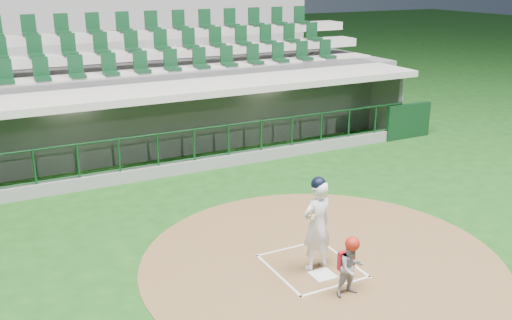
{
  "coord_description": "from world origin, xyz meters",
  "views": [
    {
      "loc": [
        -5.46,
        -8.63,
        5.48
      ],
      "look_at": [
        0.26,
        2.6,
        1.3
      ],
      "focal_mm": 40.0,
      "sensor_mm": 36.0,
      "label": 1
    }
  ],
  "objects": [
    {
      "name": "dugout_structure",
      "position": [
        0.08,
        7.81,
        0.96
      ],
      "size": [
        16.4,
        3.7,
        3.0
      ],
      "color": "gray",
      "rests_on": "ground"
    },
    {
      "name": "batter_box_chalk",
      "position": [
        0.0,
        -0.3,
        0.02
      ],
      "size": [
        1.55,
        1.8,
        0.01
      ],
      "color": "white",
      "rests_on": "ground"
    },
    {
      "name": "dirt_circle",
      "position": [
        0.3,
        -0.2,
        0.01
      ],
      "size": [
        7.2,
        7.2,
        0.01
      ],
      "primitive_type": "cylinder",
      "color": "brown",
      "rests_on": "ground"
    },
    {
      "name": "seating_deck",
      "position": [
        0.0,
        10.91,
        1.42
      ],
      "size": [
        17.0,
        6.72,
        5.15
      ],
      "color": "slate",
      "rests_on": "ground"
    },
    {
      "name": "home_plate",
      "position": [
        0.0,
        -0.7,
        0.02
      ],
      "size": [
        0.43,
        0.43,
        0.02
      ],
      "primitive_type": "cube",
      "color": "white",
      "rests_on": "dirt_circle"
    },
    {
      "name": "catcher",
      "position": [
        0.06,
        -1.46,
        0.57
      ],
      "size": [
        0.51,
        0.4,
        1.12
      ],
      "color": "gray",
      "rests_on": "dirt_circle"
    },
    {
      "name": "ground",
      "position": [
        0.0,
        0.0,
        0.0
      ],
      "size": [
        120.0,
        120.0,
        0.0
      ],
      "primitive_type": "plane",
      "color": "#144112",
      "rests_on": "ground"
    },
    {
      "name": "batter",
      "position": [
        0.04,
        -0.39,
        0.95
      ],
      "size": [
        0.89,
        0.9,
        1.88
      ],
      "color": "white",
      "rests_on": "dirt_circle"
    }
  ]
}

